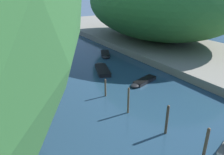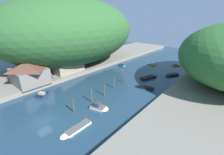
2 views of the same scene
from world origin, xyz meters
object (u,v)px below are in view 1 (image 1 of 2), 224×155
object	(u,v)px
boat_yellow_tender	(142,82)
channel_buoy_near	(35,85)
boat_mid_channel	(40,54)
boat_far_upstream	(102,69)
boat_near_quay	(0,79)
boat_moored_right	(105,55)
boat_open_rowboat	(69,43)

from	to	relation	value
boat_yellow_tender	channel_buoy_near	size ratio (longest dim) A/B	6.74
boat_mid_channel	channel_buoy_near	bearing A→B (deg)	168.23
boat_far_upstream	channel_buoy_near	xyz separation A→B (m)	(-11.52, -0.69, -0.00)
boat_near_quay	boat_moored_right	xyz separation A→B (m)	(20.22, 2.20, -0.05)
boat_near_quay	boat_far_upstream	xyz separation A→B (m)	(15.51, -4.58, -0.02)
boat_far_upstream	boat_moored_right	xyz separation A→B (m)	(4.71, 6.78, -0.03)
boat_open_rowboat	boat_far_upstream	world-z (taller)	boat_open_rowboat
boat_mid_channel	boat_moored_right	distance (m)	13.70
boat_mid_channel	boat_far_upstream	bearing A→B (deg)	-149.30
boat_yellow_tender	boat_near_quay	bearing A→B (deg)	39.97
boat_far_upstream	boat_moored_right	bearing A→B (deg)	74.98
boat_near_quay	channel_buoy_near	world-z (taller)	channel_buoy_near
boat_far_upstream	boat_near_quay	bearing A→B (deg)	-176.69
boat_far_upstream	channel_buoy_near	size ratio (longest dim) A/B	8.25
boat_near_quay	boat_open_rowboat	bearing A→B (deg)	-50.06
boat_open_rowboat	channel_buoy_near	world-z (taller)	channel_buoy_near
boat_near_quay	boat_far_upstream	size ratio (longest dim) A/B	0.48
boat_open_rowboat	boat_moored_right	size ratio (longest dim) A/B	0.76
boat_mid_channel	channel_buoy_near	world-z (taller)	boat_mid_channel
channel_buoy_near	boat_mid_channel	bearing A→B (deg)	72.12
boat_moored_right	boat_far_upstream	bearing A→B (deg)	82.08
boat_far_upstream	channel_buoy_near	world-z (taller)	channel_buoy_near
boat_yellow_tender	boat_mid_channel	distance (m)	24.24
boat_far_upstream	boat_moored_right	size ratio (longest dim) A/B	1.26
boat_mid_channel	boat_yellow_tender	bearing A→B (deg)	-151.89
boat_yellow_tender	channel_buoy_near	bearing A→B (deg)	47.35
boat_near_quay	channel_buoy_near	xyz separation A→B (m)	(3.99, -5.27, -0.02)
boat_yellow_tender	boat_moored_right	world-z (taller)	boat_moored_right
boat_mid_channel	boat_open_rowboat	world-z (taller)	boat_mid_channel
boat_yellow_tender	boat_mid_channel	bearing A→B (deg)	6.97
boat_near_quay	boat_open_rowboat	world-z (taller)	boat_open_rowboat
boat_mid_channel	boat_far_upstream	size ratio (longest dim) A/B	0.56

